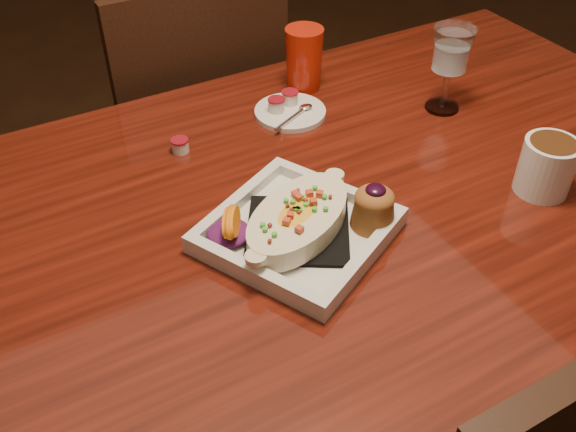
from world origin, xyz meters
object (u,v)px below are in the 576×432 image
coffee_mug (548,164)px  table (328,240)px  chair_far (192,136)px  goblet (451,54)px  plate (306,222)px  red_tumbler (304,59)px  saucer (289,110)px

coffee_mug → table: bearing=133.9°
chair_far → goblet: 0.70m
plate → red_tumbler: (0.23, 0.39, 0.04)m
plate → chair_far: bearing=56.3°
chair_far → coffee_mug: chair_far is taller
table → red_tumbler: size_ratio=11.81×
red_tumbler → table: bearing=-113.5°
plate → coffee_mug: size_ratio=2.68×
coffee_mug → red_tumbler: bearing=89.6°
goblet → coffee_mug: bearing=-95.1°
chair_far → red_tumbler: bearing=115.2°
chair_far → saucer: chair_far is taller
chair_far → red_tumbler: (0.14, -0.30, 0.31)m
chair_far → coffee_mug: 0.89m
table → coffee_mug: bearing=-26.4°
plate → goblet: goblet is taller
table → saucer: 0.28m
chair_far → saucer: size_ratio=6.79×
chair_far → goblet: (0.34, -0.50, 0.36)m
table → chair_far: chair_far is taller
chair_far → plate: chair_far is taller
saucer → red_tumbler: size_ratio=1.08×
red_tumbler → chair_far: bearing=115.2°
table → plate: (-0.09, -0.07, 0.13)m
table → saucer: size_ratio=10.95×
red_tumbler → goblet: bearing=-46.2°
table → coffee_mug: (0.31, -0.15, 0.15)m
coffee_mug → red_tumbler: red_tumbler is taller
plate → red_tumbler: bearing=33.2°
coffee_mug → saucer: (-0.25, 0.41, -0.04)m
table → goblet: 0.42m
saucer → red_tumbler: 0.12m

